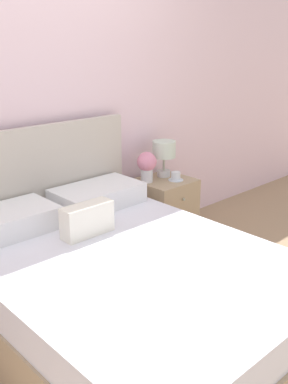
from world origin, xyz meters
TOP-DOWN VIEW (x-y plane):
  - ground_plane at (0.00, 0.00)m, footprint 12.00×12.00m
  - wall_back at (0.00, 0.07)m, footprint 8.00×0.06m
  - bed at (0.00, -0.90)m, footprint 1.49×1.96m
  - nightstand at (1.06, -0.22)m, footprint 0.42×0.43m
  - table_lamp at (1.12, -0.15)m, footprint 0.19×0.19m
  - flower_vase at (0.91, -0.16)m, footprint 0.15×0.15m
  - teacup at (1.11, -0.29)m, footprint 0.12×0.12m

SIDE VIEW (x-z plane):
  - ground_plane at x=0.00m, z-range 0.00..0.00m
  - nightstand at x=1.06m, z-range 0.00..0.53m
  - bed at x=0.00m, z-range -0.26..0.81m
  - teacup at x=1.11m, z-range 0.53..0.60m
  - flower_vase at x=0.91m, z-range 0.55..0.79m
  - table_lamp at x=1.12m, z-range 0.59..0.88m
  - wall_back at x=0.00m, z-range 0.00..2.60m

